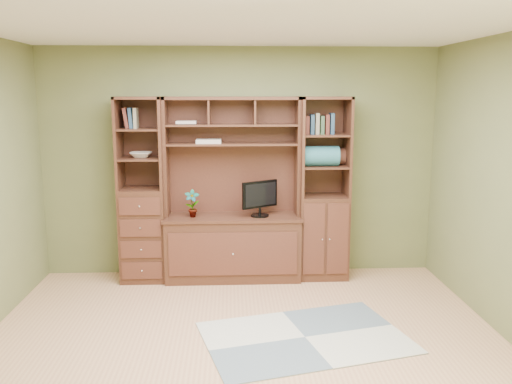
{
  "coord_description": "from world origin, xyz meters",
  "views": [
    {
      "loc": [
        -0.1,
        -4.19,
        2.1
      ],
      "look_at": [
        0.15,
        1.2,
        1.1
      ],
      "focal_mm": 38.0,
      "sensor_mm": 36.0,
      "label": 1
    }
  ],
  "objects_px": {
    "left_tower": "(142,190)",
    "right_tower": "(323,189)",
    "center_hutch": "(232,190)",
    "monitor": "(260,192)"
  },
  "relations": [
    {
      "from": "left_tower",
      "to": "monitor",
      "type": "xyz_separation_m",
      "value": [
        1.3,
        -0.07,
        -0.02
      ]
    },
    {
      "from": "center_hutch",
      "to": "monitor",
      "type": "distance_m",
      "value": 0.31
    },
    {
      "from": "right_tower",
      "to": "left_tower",
      "type": "bearing_deg",
      "value": 180.0
    },
    {
      "from": "center_hutch",
      "to": "left_tower",
      "type": "distance_m",
      "value": 1.0
    },
    {
      "from": "center_hutch",
      "to": "monitor",
      "type": "xyz_separation_m",
      "value": [
        0.3,
        -0.03,
        -0.02
      ]
    },
    {
      "from": "center_hutch",
      "to": "monitor",
      "type": "height_order",
      "value": "center_hutch"
    },
    {
      "from": "center_hutch",
      "to": "monitor",
      "type": "bearing_deg",
      "value": -6.58
    },
    {
      "from": "center_hutch",
      "to": "right_tower",
      "type": "distance_m",
      "value": 1.03
    },
    {
      "from": "left_tower",
      "to": "right_tower",
      "type": "distance_m",
      "value": 2.02
    },
    {
      "from": "right_tower",
      "to": "monitor",
      "type": "distance_m",
      "value": 0.73
    }
  ]
}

